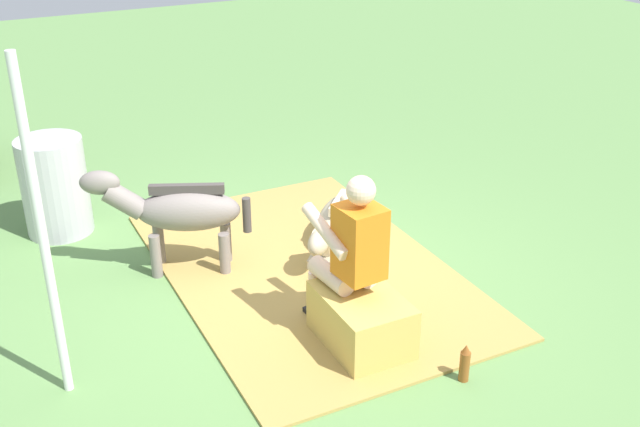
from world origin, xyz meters
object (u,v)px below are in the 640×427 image
(pony_lying, at_px, (339,223))
(soda_bottle, at_px, (465,363))
(tent_pole_left, at_px, (43,237))
(person_seated, at_px, (350,250))
(water_barrel, at_px, (55,186))
(pony_standing, at_px, (177,211))
(hay_bale, at_px, (361,321))

(pony_lying, relative_size, soda_bottle, 4.17)
(pony_lying, xyz_separation_m, tent_pole_left, (-1.02, 2.54, 0.93))
(person_seated, distance_m, soda_bottle, 1.08)
(soda_bottle, bearing_deg, water_barrel, 30.02)
(pony_standing, distance_m, water_barrel, 1.43)
(pony_lying, xyz_separation_m, soda_bottle, (-2.11, 0.18, -0.05))
(person_seated, xyz_separation_m, water_barrel, (2.64, 1.58, -0.24))
(pony_standing, bearing_deg, soda_bottle, -151.68)
(person_seated, distance_m, water_barrel, 3.09)
(hay_bale, xyz_separation_m, person_seated, (0.16, 0.01, 0.49))
(tent_pole_left, bearing_deg, pony_standing, -44.12)
(water_barrel, height_order, tent_pole_left, tent_pole_left)
(pony_lying, distance_m, tent_pole_left, 2.89)
(hay_bale, distance_m, pony_standing, 1.83)
(pony_standing, distance_m, soda_bottle, 2.61)
(person_seated, bearing_deg, tent_pole_left, 82.04)
(water_barrel, relative_size, tent_pole_left, 0.40)
(hay_bale, xyz_separation_m, soda_bottle, (-0.66, -0.41, -0.07))
(person_seated, bearing_deg, hay_bale, -176.02)
(hay_bale, distance_m, person_seated, 0.52)
(tent_pole_left, bearing_deg, water_barrel, -8.78)
(pony_lying, height_order, tent_pole_left, tent_pole_left)
(tent_pole_left, bearing_deg, pony_lying, -68.15)
(soda_bottle, distance_m, tent_pole_left, 2.78)
(hay_bale, distance_m, tent_pole_left, 2.20)
(person_seated, relative_size, pony_lying, 1.10)
(soda_bottle, bearing_deg, pony_lying, -4.81)
(hay_bale, bearing_deg, pony_standing, 26.73)
(soda_bottle, xyz_separation_m, tent_pole_left, (1.09, 2.37, 0.98))
(water_barrel, bearing_deg, hay_bale, -150.45)
(person_seated, bearing_deg, water_barrel, 30.82)
(pony_lying, distance_m, water_barrel, 2.57)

